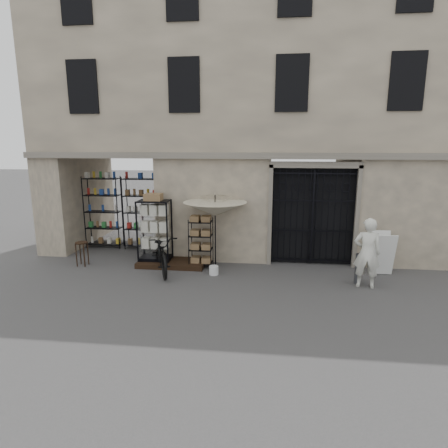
# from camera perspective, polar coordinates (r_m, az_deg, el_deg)

# --- Properties ---
(ground) EXTENTS (80.00, 80.00, 0.00)m
(ground) POSITION_cam_1_polar(r_m,az_deg,el_deg) (9.65, 3.84, -9.75)
(ground) COLOR black
(ground) RESTS_ON ground
(main_building) EXTENTS (14.00, 4.00, 9.00)m
(main_building) POSITION_cam_1_polar(r_m,az_deg,el_deg) (12.97, 5.01, 16.15)
(main_building) COLOR tan
(main_building) RESTS_ON ground
(shop_recess) EXTENTS (3.00, 1.70, 3.00)m
(shop_recess) POSITION_cam_1_polar(r_m,az_deg,el_deg) (12.88, -15.86, 2.36)
(shop_recess) COLOR black
(shop_recess) RESTS_ON ground
(shop_shelving) EXTENTS (2.70, 0.50, 2.50)m
(shop_shelving) POSITION_cam_1_polar(r_m,az_deg,el_deg) (13.40, -15.20, 1.69)
(shop_shelving) COLOR black
(shop_shelving) RESTS_ON ground
(iron_gate) EXTENTS (2.50, 0.21, 3.00)m
(iron_gate) POSITION_cam_1_polar(r_m,az_deg,el_deg) (11.49, 13.25, 1.35)
(iron_gate) COLOR black
(iron_gate) RESTS_ON ground
(step_platform) EXTENTS (2.00, 0.90, 0.15)m
(step_platform) POSITION_cam_1_polar(r_m,az_deg,el_deg) (11.41, -7.97, -5.91)
(step_platform) COLOR black
(step_platform) RESTS_ON ground
(display_cabinet) EXTENTS (0.97, 0.67, 1.96)m
(display_cabinet) POSITION_cam_1_polar(r_m,az_deg,el_deg) (11.36, -10.50, -1.43)
(display_cabinet) COLOR black
(display_cabinet) RESTS_ON step_platform
(wire_rack) EXTENTS (0.76, 0.64, 1.47)m
(wire_rack) POSITION_cam_1_polar(r_m,az_deg,el_deg) (11.00, -3.53, -3.00)
(wire_rack) COLOR black
(wire_rack) RESTS_ON ground
(market_umbrella) EXTENTS (1.93, 1.95, 2.60)m
(market_umbrella) POSITION_cam_1_polar(r_m,az_deg,el_deg) (10.72, -1.36, 2.89)
(market_umbrella) COLOR black
(market_umbrella) RESTS_ON ground
(white_bucket) EXTENTS (0.29, 0.29, 0.25)m
(white_bucket) POSITION_cam_1_polar(r_m,az_deg,el_deg) (10.54, -1.56, -7.06)
(white_bucket) COLOR silver
(white_bucket) RESTS_ON ground
(bicycle) EXTENTS (1.12, 1.32, 2.13)m
(bicycle) POSITION_cam_1_polar(r_m,az_deg,el_deg) (10.98, -9.42, -7.10)
(bicycle) COLOR black
(bicycle) RESTS_ON ground
(wooden_stool) EXTENTS (0.38, 0.38, 0.73)m
(wooden_stool) POSITION_cam_1_polar(r_m,az_deg,el_deg) (11.99, -20.81, -4.18)
(wooden_stool) COLOR black
(wooden_stool) RESTS_ON ground
(steel_bollard) EXTENTS (0.19, 0.19, 0.81)m
(steel_bollard) POSITION_cam_1_polar(r_m,az_deg,el_deg) (10.41, 19.72, -6.42)
(steel_bollard) COLOR #4C4E54
(steel_bollard) RESTS_ON ground
(shopkeeper) EXTENTS (0.94, 1.88, 0.43)m
(shopkeeper) POSITION_cam_1_polar(r_m,az_deg,el_deg) (10.38, 20.58, -8.93)
(shopkeeper) COLOR silver
(shopkeeper) RESTS_ON ground
(easel_sign) EXTENTS (0.57, 0.66, 1.17)m
(easel_sign) POSITION_cam_1_polar(r_m,az_deg,el_deg) (11.34, 22.96, -4.11)
(easel_sign) COLOR silver
(easel_sign) RESTS_ON ground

